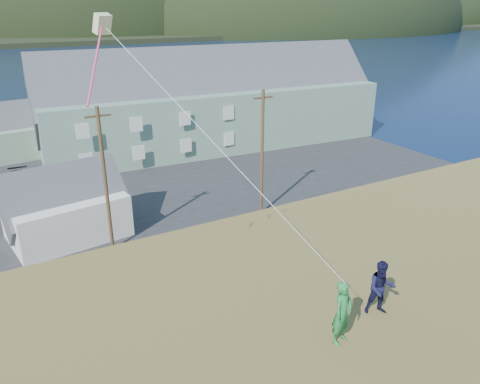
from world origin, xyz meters
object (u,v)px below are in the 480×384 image
Objects in this scene: kite_flyer_green at (342,313)px; kite_flyer_navy at (381,288)px; lodge at (214,101)px; shed_white at (65,206)px.

kite_flyer_navy is (1.80, 0.40, -0.07)m from kite_flyer_green.
lodge reaches higher than kite_flyer_navy.
lodge is at bearing 50.11° from kite_flyer_green.
shed_white is 25.41m from kite_flyer_green.
kite_flyer_navy is (4.92, -24.18, 5.57)m from shed_white.
kite_flyer_green is (-16.68, -40.76, 2.89)m from lodge.
kite_flyer_green is at bearing -108.32° from lodge.
shed_white is (-19.80, -16.17, -2.75)m from lodge.
lodge is at bearing 31.50° from shed_white.
kite_flyer_navy reaches higher than shed_white.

